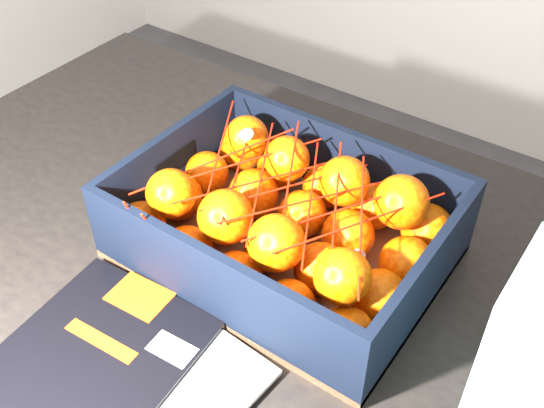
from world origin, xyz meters
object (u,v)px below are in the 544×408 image
Objects in this scene: retail_carton at (538,349)px; magazine_stack at (100,384)px; produce_crate at (285,233)px; table at (236,291)px.

magazine_stack is at bearing -147.02° from retail_carton.
magazine_stack is 0.76× the size of produce_crate.
table is 6.05× the size of retail_carton.
magazine_stack reaches higher than table.
magazine_stack is at bearing -98.69° from produce_crate.
table is 2.94× the size of produce_crate.
retail_carton reaches higher than magazine_stack.
magazine_stack is 0.47m from retail_carton.
magazine_stack is at bearing -85.31° from table.
table is 0.16m from produce_crate.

